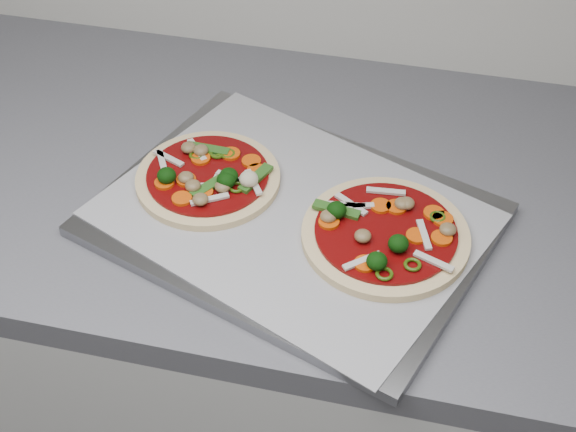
# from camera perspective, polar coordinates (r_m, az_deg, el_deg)

# --- Properties ---
(base_cabinet) EXTENTS (3.60, 0.60, 0.86)m
(base_cabinet) POSITION_cam_1_polar(r_m,az_deg,el_deg) (1.54, -17.61, -8.00)
(base_cabinet) COLOR silver
(base_cabinet) RESTS_ON ground
(baking_tray) EXTENTS (0.54, 0.47, 0.01)m
(baking_tray) POSITION_cam_1_polar(r_m,az_deg,el_deg) (0.98, 0.31, -0.25)
(baking_tray) COLOR gray
(baking_tray) RESTS_ON countertop
(parchment) EXTENTS (0.52, 0.46, 0.00)m
(parchment) POSITION_cam_1_polar(r_m,az_deg,el_deg) (0.98, 0.31, 0.10)
(parchment) COLOR #A09FA4
(parchment) RESTS_ON baking_tray
(pizza_left) EXTENTS (0.25, 0.25, 0.03)m
(pizza_left) POSITION_cam_1_polar(r_m,az_deg,el_deg) (1.02, -5.65, 2.79)
(pizza_left) COLOR beige
(pizza_left) RESTS_ON parchment
(pizza_right) EXTENTS (0.27, 0.27, 0.03)m
(pizza_right) POSITION_cam_1_polar(r_m,az_deg,el_deg) (0.95, 6.90, -1.25)
(pizza_right) COLOR beige
(pizza_right) RESTS_ON parchment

